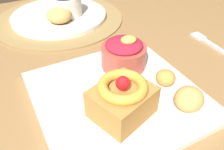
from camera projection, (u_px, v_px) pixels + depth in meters
dining_table at (86, 103)px, 0.54m from camera, size 1.54×0.99×0.73m
woven_placemat at (60, 18)px, 0.70m from camera, size 0.37×0.37×0.00m
front_plate at (117, 96)px, 0.43m from camera, size 0.28×0.28×0.01m
cake_slice at (122, 99)px, 0.37m from camera, size 0.11×0.10×0.08m
berry_ramekin at (124, 53)px, 0.48m from camera, size 0.09×0.09×0.07m
fritter_front at (166, 78)px, 0.44m from camera, size 0.04×0.04×0.03m
fritter_middle at (189, 99)px, 0.39m from camera, size 0.05×0.05×0.04m
back_plate at (59, 16)px, 0.70m from camera, size 0.28×0.28×0.01m
back_ramekin at (66, 3)px, 0.67m from camera, size 0.09×0.09×0.08m
back_pastry at (59, 15)px, 0.64m from camera, size 0.07×0.07×0.04m
fork at (208, 42)px, 0.59m from camera, size 0.03×0.13×0.00m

